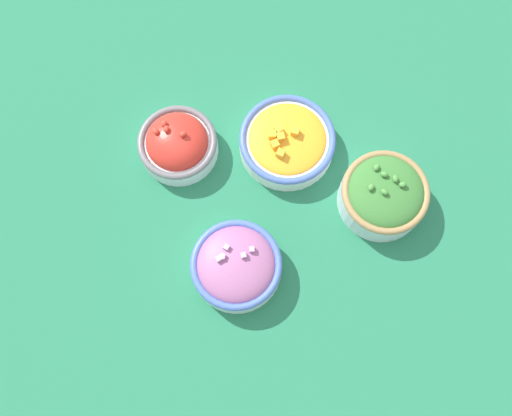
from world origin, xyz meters
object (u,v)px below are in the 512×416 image
object	(u,v)px
bowl_red_onion	(236,266)
bowl_broccoli	(384,195)
bowl_cherry_tomatoes	(178,144)
bowl_squash	(287,141)

from	to	relation	value
bowl_red_onion	bowl_broccoli	xyz separation A→B (m)	(-0.27, -0.03, 0.01)
bowl_cherry_tomatoes	bowl_squash	world-z (taller)	bowl_cherry_tomatoes
bowl_broccoli	bowl_squash	bearing A→B (deg)	-51.45
bowl_cherry_tomatoes	bowl_broccoli	world-z (taller)	bowl_broccoli
bowl_broccoli	bowl_squash	xyz separation A→B (m)	(0.12, -0.15, -0.01)
bowl_squash	bowl_cherry_tomatoes	bearing A→B (deg)	-17.34
bowl_cherry_tomatoes	bowl_broccoli	distance (m)	0.36
bowl_cherry_tomatoes	bowl_red_onion	size ratio (longest dim) A/B	0.93
bowl_cherry_tomatoes	bowl_broccoli	size ratio (longest dim) A/B	0.94
bowl_cherry_tomatoes	bowl_squash	bearing A→B (deg)	162.66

